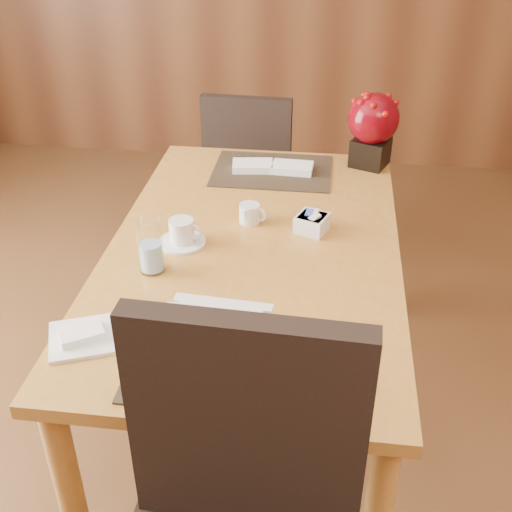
# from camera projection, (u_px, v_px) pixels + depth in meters

# --- Properties ---
(dining_table) EXTENTS (0.90, 1.50, 0.75)m
(dining_table) POSITION_uv_depth(u_px,v_px,m) (254.00, 271.00, 2.05)
(dining_table) COLOR #BA7F33
(dining_table) RESTS_ON ground
(placemat_near) EXTENTS (0.45, 0.33, 0.01)m
(placemat_near) POSITION_uv_depth(u_px,v_px,m) (224.00, 362.00, 1.54)
(placemat_near) COLOR black
(placemat_near) RESTS_ON dining_table
(placemat_far) EXTENTS (0.45, 0.33, 0.01)m
(placemat_far) POSITION_uv_depth(u_px,v_px,m) (272.00, 171.00, 2.46)
(placemat_far) COLOR black
(placemat_far) RESTS_ON dining_table
(soup_setting) EXTENTS (0.31, 0.31, 0.12)m
(soup_setting) POSITION_uv_depth(u_px,v_px,m) (212.00, 351.00, 1.49)
(soup_setting) COLOR silver
(soup_setting) RESTS_ON dining_table
(coffee_cup) EXTENTS (0.15, 0.15, 0.08)m
(coffee_cup) POSITION_uv_depth(u_px,v_px,m) (182.00, 234.00, 1.99)
(coffee_cup) COLOR silver
(coffee_cup) RESTS_ON dining_table
(water_glass) EXTENTS (0.08, 0.08, 0.17)m
(water_glass) POSITION_uv_depth(u_px,v_px,m) (150.00, 246.00, 1.83)
(water_glass) COLOR white
(water_glass) RESTS_ON dining_table
(creamer_jug) EXTENTS (0.11, 0.11, 0.06)m
(creamer_jug) POSITION_uv_depth(u_px,v_px,m) (250.00, 213.00, 2.11)
(creamer_jug) COLOR silver
(creamer_jug) RESTS_ON dining_table
(sugar_caddy) EXTENTS (0.12, 0.12, 0.06)m
(sugar_caddy) POSITION_uv_depth(u_px,v_px,m) (312.00, 223.00, 2.06)
(sugar_caddy) COLOR silver
(sugar_caddy) RESTS_ON dining_table
(berry_decor) EXTENTS (0.19, 0.19, 0.29)m
(berry_decor) POSITION_uv_depth(u_px,v_px,m) (373.00, 125.00, 2.43)
(berry_decor) COLOR black
(berry_decor) RESTS_ON dining_table
(napkins_far) EXTENTS (0.31, 0.11, 0.03)m
(napkins_far) POSITION_uv_depth(u_px,v_px,m) (275.00, 167.00, 2.45)
(napkins_far) COLOR white
(napkins_far) RESTS_ON dining_table
(bread_plate) EXTENTS (0.21, 0.21, 0.01)m
(bread_plate) POSITION_uv_depth(u_px,v_px,m) (82.00, 338.00, 1.61)
(bread_plate) COLOR silver
(bread_plate) RESTS_ON dining_table
(far_chair) EXTENTS (0.44, 0.44, 0.90)m
(far_chair) POSITION_uv_depth(u_px,v_px,m) (251.00, 170.00, 3.05)
(far_chair) COLOR black
(far_chair) RESTS_ON ground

